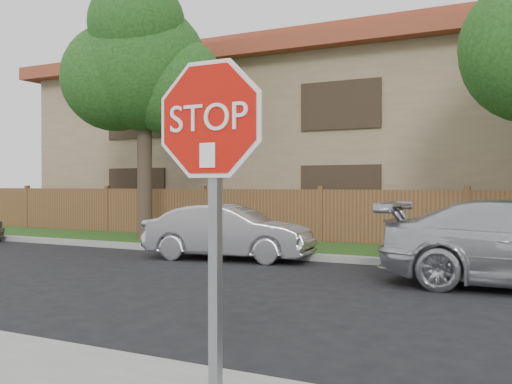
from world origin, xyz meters
The scene contains 7 objects.
far_curb centered at (0.00, 8.15, 0.07)m, with size 70.00×0.30×0.15m, color gray.
grass_strip centered at (0.00, 9.80, 0.06)m, with size 70.00×3.00×0.12m, color #1E4714.
fence centered at (0.00, 11.40, 0.80)m, with size 70.00×0.12×1.60m, color brown.
apartment_building centered at (0.00, 17.00, 3.53)m, with size 35.20×9.20×7.20m.
tree_left centered at (-8.98, 9.57, 5.22)m, with size 4.80×3.90×7.78m.
stop_sign centered at (0.46, -1.48, 1.83)m, with size 1.01×0.13×2.55m.
sedan_left centered at (-4.67, 7.36, 0.64)m, with size 1.35×3.88×1.28m, color #A5A5AA.
Camera 1 is at (2.42, -4.58, 1.76)m, focal length 42.00 mm.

